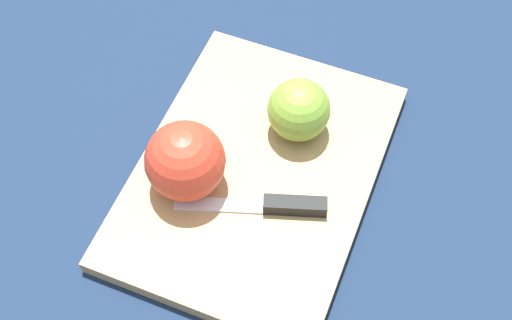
{
  "coord_description": "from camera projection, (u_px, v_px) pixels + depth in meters",
  "views": [
    {
      "loc": [
        0.41,
        0.1,
        0.69
      ],
      "look_at": [
        0.0,
        0.0,
        0.04
      ],
      "focal_mm": 50.0,
      "sensor_mm": 36.0,
      "label": 1
    }
  ],
  "objects": [
    {
      "name": "cutting_board",
      "position": [
        256.0,
        174.0,
        0.8
      ],
      "size": [
        0.38,
        0.3,
        0.02
      ],
      "color": "tan",
      "rests_on": "ground_plane"
    },
    {
      "name": "ground_plane",
      "position": [
        256.0,
        179.0,
        0.81
      ],
      "size": [
        4.0,
        4.0,
        0.0
      ],
      "primitive_type": "plane",
      "color": "#14233D"
    },
    {
      "name": "apple_half_right",
      "position": [
        185.0,
        161.0,
        0.75
      ],
      "size": [
        0.09,
        0.09,
        0.09
      ],
      "rotation": [
        0.0,
        0.0,
        2.94
      ],
      "color": "red",
      "rests_on": "cutting_board"
    },
    {
      "name": "knife",
      "position": [
        280.0,
        205.0,
        0.76
      ],
      "size": [
        0.05,
        0.16,
        0.02
      ],
      "rotation": [
        0.0,
        0.0,
        -1.38
      ],
      "color": "silver",
      "rests_on": "cutting_board"
    },
    {
      "name": "apple_half_left",
      "position": [
        299.0,
        110.0,
        0.79
      ],
      "size": [
        0.07,
        0.07,
        0.07
      ],
      "rotation": [
        0.0,
        0.0,
        2.61
      ],
      "color": "olive",
      "rests_on": "cutting_board"
    }
  ]
}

